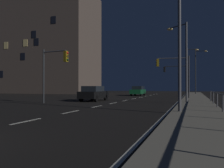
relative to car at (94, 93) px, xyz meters
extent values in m
plane|color=black|center=(2.93, -1.80, -0.82)|extent=(112.00, 112.00, 0.00)
cube|color=gray|center=(10.13, -1.80, -0.75)|extent=(2.86, 77.00, 0.14)
cube|color=silver|center=(2.93, -14.30, -0.82)|extent=(0.14, 2.00, 0.01)
cube|color=silver|center=(2.93, -10.30, -0.82)|extent=(0.14, 2.00, 0.01)
cube|color=silver|center=(2.93, -6.30, -0.82)|extent=(0.14, 2.00, 0.01)
cube|color=silver|center=(2.93, -2.30, -0.82)|extent=(0.14, 2.00, 0.01)
cube|color=silver|center=(2.93, 1.70, -0.82)|extent=(0.14, 2.00, 0.01)
cube|color=silver|center=(2.93, 5.70, -0.82)|extent=(0.14, 2.00, 0.01)
cube|color=silver|center=(2.93, 9.70, -0.82)|extent=(0.14, 2.00, 0.01)
cube|color=silver|center=(2.93, 13.70, -0.82)|extent=(0.14, 2.00, 0.01)
cube|color=silver|center=(2.93, 17.70, -0.82)|extent=(0.14, 2.00, 0.01)
cube|color=silver|center=(2.93, 21.70, -0.82)|extent=(0.14, 2.00, 0.01)
cube|color=silver|center=(2.93, 25.70, -0.82)|extent=(0.14, 2.00, 0.01)
cube|color=silver|center=(8.45, 3.20, -0.82)|extent=(0.14, 53.00, 0.01)
cube|color=black|center=(0.00, 0.07, -0.15)|extent=(1.90, 4.43, 0.70)
cube|color=#1E2328|center=(0.00, -0.18, 0.47)|extent=(1.64, 2.49, 0.55)
cylinder|color=black|center=(-0.83, 1.46, -0.50)|extent=(0.23, 0.64, 0.64)
cylinder|color=black|center=(0.77, 1.49, -0.50)|extent=(0.23, 0.64, 0.64)
cylinder|color=black|center=(-0.78, -1.36, -0.50)|extent=(0.23, 0.64, 0.64)
cylinder|color=black|center=(0.82, -1.33, -0.50)|extent=(0.23, 0.64, 0.64)
cube|color=#14592D|center=(1.24, 15.55, -0.15)|extent=(1.85, 4.41, 0.70)
cube|color=#1E2328|center=(1.24, 15.80, 0.47)|extent=(1.62, 2.47, 0.55)
cylinder|color=black|center=(2.05, 14.15, -0.50)|extent=(0.22, 0.64, 0.64)
cylinder|color=black|center=(0.45, 14.14, -0.50)|extent=(0.22, 0.64, 0.64)
cylinder|color=black|center=(2.03, 16.96, -0.50)|extent=(0.22, 0.64, 0.64)
cylinder|color=black|center=(0.43, 16.95, -0.50)|extent=(0.22, 0.64, 0.64)
cylinder|color=#2D3033|center=(9.13, 20.08, 1.91)|extent=(0.16, 0.16, 5.18)
cylinder|color=#2D3033|center=(7.11, 20.12, 4.25)|extent=(4.05, 0.19, 0.11)
cube|color=black|center=(5.08, 20.17, 3.73)|extent=(0.29, 0.35, 0.95)
sphere|color=red|center=(4.93, 20.17, 4.03)|extent=(0.20, 0.20, 0.20)
sphere|color=black|center=(4.93, 20.17, 3.73)|extent=(0.20, 0.20, 0.20)
sphere|color=black|center=(4.93, 20.17, 3.43)|extent=(0.20, 0.20, 0.20)
cylinder|color=#2D3033|center=(-3.17, -4.29, 1.65)|extent=(0.16, 0.16, 4.94)
cylinder|color=#4C4C51|center=(-1.92, -4.45, 3.87)|extent=(2.51, 0.42, 0.11)
cube|color=olive|center=(-0.67, -4.60, 3.34)|extent=(0.32, 0.37, 0.95)
sphere|color=red|center=(-0.52, -4.62, 3.64)|extent=(0.20, 0.20, 0.20)
sphere|color=black|center=(-0.52, -4.62, 3.34)|extent=(0.20, 0.20, 0.20)
sphere|color=black|center=(-0.52, -4.62, 3.04)|extent=(0.20, 0.20, 0.20)
cylinder|color=#38383D|center=(9.39, 7.28, 1.88)|extent=(0.16, 0.16, 5.11)
cylinder|color=#4C4C51|center=(7.56, 7.09, 4.18)|extent=(3.68, 0.50, 0.11)
cube|color=olive|center=(5.72, 6.89, 3.66)|extent=(0.31, 0.37, 0.95)
sphere|color=red|center=(5.57, 6.88, 3.96)|extent=(0.20, 0.20, 0.20)
sphere|color=black|center=(5.57, 6.88, 3.66)|extent=(0.20, 0.20, 0.20)
sphere|color=black|center=(5.57, 6.88, 3.36)|extent=(0.20, 0.20, 0.20)
cylinder|color=#2D3033|center=(10.33, 24.71, 3.40)|extent=(0.18, 0.18, 8.17)
cylinder|color=#2D3033|center=(11.22, 24.47, 7.34)|extent=(1.81, 0.57, 0.10)
ellipsoid|color=#F9D172|center=(12.11, 24.23, 7.24)|extent=(0.56, 0.36, 0.24)
cylinder|color=#4C4C51|center=(9.32, -0.88, 2.88)|extent=(0.18, 0.18, 7.11)
cylinder|color=#38383D|center=(8.56, -0.30, 6.28)|extent=(1.60, 1.24, 0.10)
ellipsoid|color=#F9D172|center=(7.79, 0.28, 6.18)|extent=(0.56, 0.36, 0.24)
cylinder|color=#4C4C51|center=(9.15, -9.12, 3.04)|extent=(0.18, 0.18, 7.44)
cylinder|color=#38383D|center=(9.05, 14.13, 2.84)|extent=(0.18, 0.18, 7.05)
cylinder|color=#2D3033|center=(9.73, 14.15, 6.22)|extent=(1.37, 0.15, 0.10)
ellipsoid|color=#F9D172|center=(10.41, 14.17, 6.12)|extent=(0.56, 0.36, 0.24)
cylinder|color=#59595E|center=(11.41, -8.63, -0.21)|extent=(0.09, 0.09, 0.95)
cylinder|color=#59595E|center=(11.41, -5.46, -0.21)|extent=(0.09, 0.09, 0.95)
cylinder|color=#59595E|center=(11.41, -2.29, -0.21)|extent=(0.09, 0.09, 0.95)
cylinder|color=#59595E|center=(11.41, 0.88, -0.21)|extent=(0.09, 0.09, 0.95)
cube|color=brown|center=(-21.42, 24.11, 10.21)|extent=(20.95, 12.04, 22.07)
cube|color=black|center=(-20.54, 18.06, 9.84)|extent=(1.10, 0.06, 1.50)
cube|color=black|center=(-16.51, 18.06, 14.00)|extent=(1.10, 0.06, 1.50)
cube|color=#EACC7A|center=(-23.29, 18.06, 9.79)|extent=(1.10, 0.06, 1.50)
cube|color=#EACC7A|center=(-28.36, 18.06, 9.54)|extent=(1.10, 0.06, 1.50)
cube|color=black|center=(-23.91, 18.06, 6.98)|extent=(1.10, 0.06, 1.50)
cube|color=black|center=(-29.64, 18.06, 3.36)|extent=(1.10, 0.06, 1.50)
cube|color=black|center=(-21.17, 18.06, 11.43)|extent=(1.10, 0.06, 1.50)
camera|label=1|loc=(9.87, -22.97, 0.72)|focal=38.15mm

